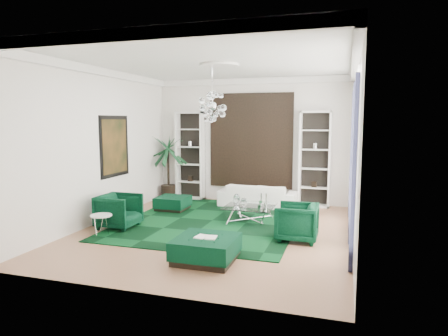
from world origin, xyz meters
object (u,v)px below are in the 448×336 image
(armchair_right, at_px, (297,222))
(ottoman_side, at_px, (173,203))
(sofa, at_px, (258,195))
(coffee_table, at_px, (250,214))
(armchair_left, at_px, (119,211))
(palm, at_px, (168,158))
(ottoman_front, at_px, (206,249))
(side_table, at_px, (102,225))

(armchair_right, xyz_separation_m, ottoman_side, (-3.70, 1.88, -0.20))
(sofa, distance_m, coffee_table, 1.83)
(ottoman_side, bearing_deg, armchair_left, -101.36)
(armchair_right, xyz_separation_m, palm, (-4.52, 3.36, 0.94))
(ottoman_front, bearing_deg, armchair_right, 50.66)
(armchair_left, xyz_separation_m, palm, (-0.40, 3.60, 0.93))
(coffee_table, relative_size, ottoman_side, 1.41)
(coffee_table, bearing_deg, ottoman_front, -92.16)
(coffee_table, bearing_deg, ottoman_side, 164.77)
(ottoman_side, bearing_deg, palm, 118.83)
(coffee_table, height_order, ottoman_front, ottoman_front)
(palm, bearing_deg, side_table, -85.16)
(coffee_table, bearing_deg, armchair_right, -43.19)
(sofa, height_order, ottoman_side, sofa)
(armchair_left, height_order, coffee_table, armchair_left)
(ottoman_front, bearing_deg, armchair_left, 151.22)
(armchair_right, bearing_deg, coffee_table, -133.19)
(side_table, bearing_deg, coffee_table, 36.44)
(coffee_table, bearing_deg, side_table, -143.56)
(sofa, distance_m, palm, 3.20)
(armchair_right, height_order, ottoman_side, armchair_right)
(side_table, xyz_separation_m, palm, (-0.36, 4.25, 1.11))
(armchair_left, relative_size, palm, 0.33)
(sofa, xyz_separation_m, ottoman_side, (-2.21, -1.16, -0.14))
(side_table, bearing_deg, armchair_left, 86.95)
(sofa, distance_m, armchair_right, 3.39)
(ottoman_side, height_order, side_table, side_table)
(armchair_left, height_order, side_table, armchair_left)
(ottoman_side, bearing_deg, side_table, -99.42)
(armchair_right, xyz_separation_m, coffee_table, (-1.30, 1.22, -0.19))
(ottoman_front, bearing_deg, sofa, 91.03)
(coffee_table, distance_m, side_table, 3.56)
(sofa, height_order, palm, palm)
(ottoman_side, height_order, ottoman_front, ottoman_front)
(sofa, relative_size, side_table, 4.86)
(armchair_left, bearing_deg, ottoman_side, -11.36)
(sofa, bearing_deg, coffee_table, 96.19)
(armchair_left, relative_size, ottoman_front, 0.82)
(sofa, relative_size, coffee_table, 1.89)
(sofa, bearing_deg, side_table, 55.86)
(palm, bearing_deg, ottoman_front, -58.56)
(sofa, distance_m, armchair_left, 4.20)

